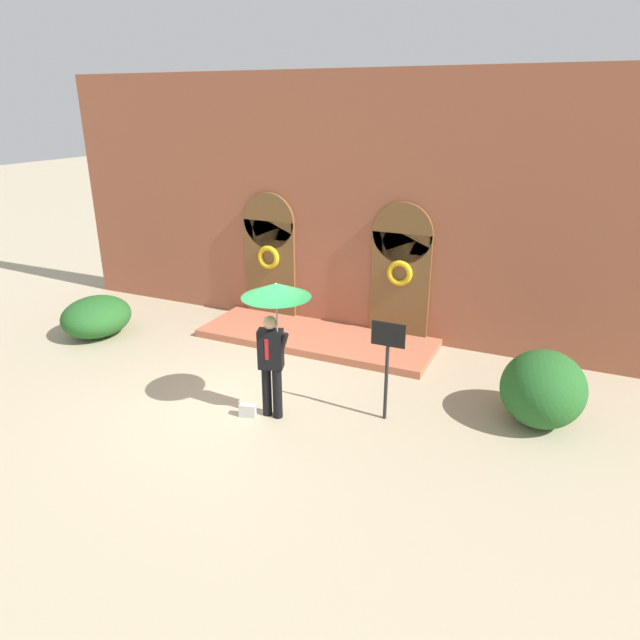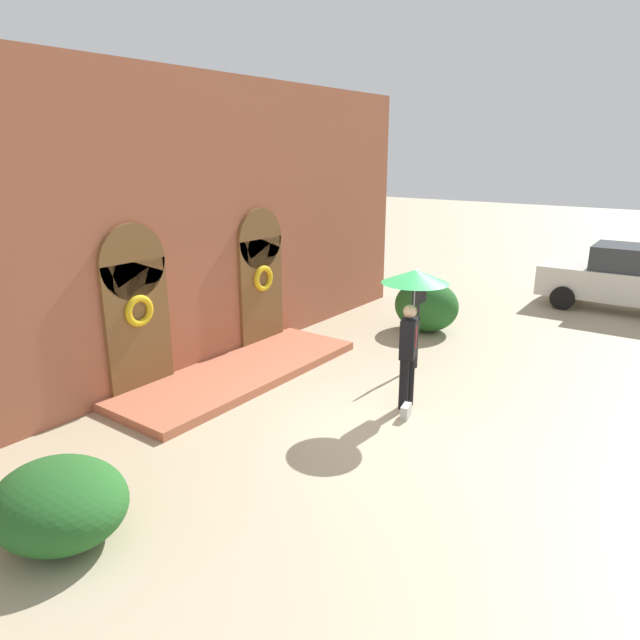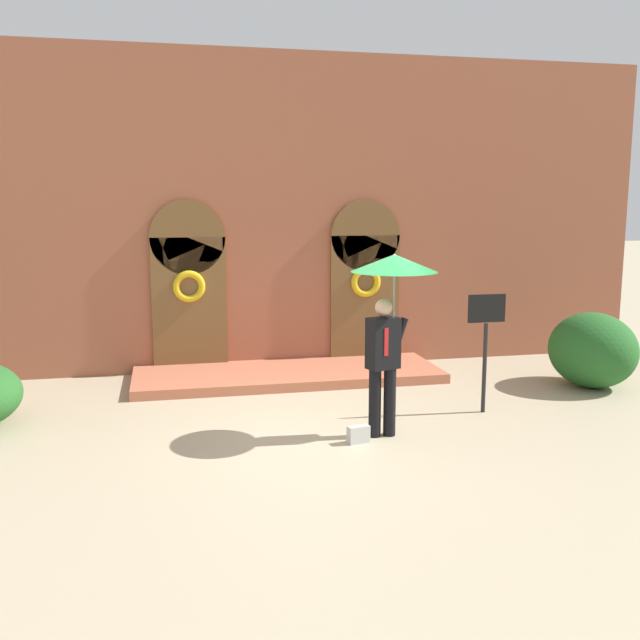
% 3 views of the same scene
% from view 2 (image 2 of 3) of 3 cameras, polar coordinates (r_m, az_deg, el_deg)
% --- Properties ---
extents(ground_plane, '(80.00, 80.00, 0.00)m').
position_cam_2_polar(ground_plane, '(9.50, 5.69, -9.75)').
color(ground_plane, tan).
extents(building_facade, '(14.00, 2.30, 5.60)m').
position_cam_2_polar(building_facade, '(11.29, -12.53, 8.46)').
color(building_facade, '#9E563D').
rests_on(building_facade, ground).
extents(person_with_umbrella, '(1.10, 1.10, 2.36)m').
position_cam_2_polar(person_with_umbrella, '(9.41, 9.33, 2.29)').
color(person_with_umbrella, black).
rests_on(person_with_umbrella, ground).
extents(handbag, '(0.30, 0.18, 0.22)m').
position_cam_2_polar(handbag, '(9.54, 8.59, -9.01)').
color(handbag, '#B7B7B2').
rests_on(handbag, ground).
extents(sign_post, '(0.56, 0.06, 1.72)m').
position_cam_2_polar(sign_post, '(11.33, 9.82, 0.80)').
color(sign_post, black).
rests_on(sign_post, ground).
extents(shrub_left, '(1.42, 1.61, 0.89)m').
position_cam_2_polar(shrub_left, '(7.26, -24.59, -16.29)').
color(shrub_left, '#235B23').
rests_on(shrub_left, ground).
extents(shrub_right, '(1.35, 1.55, 1.23)m').
position_cam_2_polar(shrub_right, '(13.92, 10.59, 1.40)').
color(shrub_right, '#235B23').
rests_on(shrub_right, ground).
extents(parked_car, '(2.12, 4.16, 1.76)m').
position_cam_2_polar(parked_car, '(17.53, 28.16, 3.73)').
color(parked_car, silver).
rests_on(parked_car, ground).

